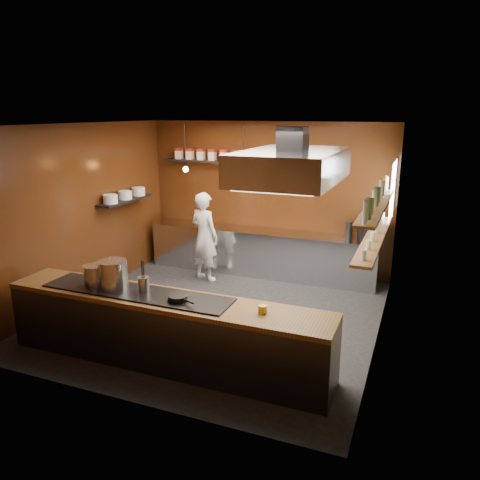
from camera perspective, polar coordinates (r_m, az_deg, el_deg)
The scene contains 26 objects.
floor at distance 7.68m, azimuth -2.87°, elevation -9.09°, with size 5.00×5.00×0.00m, color black.
back_wall at distance 9.47m, azimuth 3.31°, elevation 5.15°, with size 5.00×5.00×0.00m, color #3B150A.
left_wall at distance 8.52m, azimuth -18.52°, elevation 3.21°, with size 5.00×5.00×0.00m, color #3B150A.
right_wall at distance 6.58m, azimuth 17.17°, elevation -0.13°, with size 5.00×5.00×0.00m, color brown.
ceiling at distance 6.99m, azimuth -3.21°, elevation 13.88°, with size 5.00×5.00×0.00m, color silver.
window_pane at distance 8.16m, azimuth 18.11°, elevation 5.60°, with size 1.00×1.00×0.00m, color white.
prep_counter at distance 9.41m, azimuth 2.57°, elevation -1.48°, with size 4.60×0.65×0.90m, color silver.
pass_counter at distance 6.21m, azimuth -9.20°, elevation -10.78°, with size 4.40×0.72×0.94m.
tin_shelf at distance 9.56m, azimuth -2.09°, elevation 9.51°, with size 2.60×0.26×0.04m, color black.
plate_shelf at distance 9.19m, azimuth -13.80°, elevation 4.73°, with size 0.30×1.40×0.04m, color black.
bottle_shelf_upper at distance 6.79m, azimuth 16.33°, elevation 4.05°, with size 0.26×2.80×0.04m, color brown.
bottle_shelf_lower at distance 6.89m, azimuth 16.04°, elevation 0.22°, with size 0.26×2.80×0.04m, color brown.
extractor_hood at distance 6.20m, azimuth 6.37°, elevation 9.02°, with size 1.20×2.00×0.72m.
pendant_left at distance 9.20m, azimuth -6.65°, elevation 8.87°, with size 0.10×0.10×0.95m.
pendant_right at distance 8.70m, azimuth 0.42°, elevation 8.60°, with size 0.10×0.10×0.95m.
storage_tins at distance 9.49m, azimuth -1.26°, elevation 10.27°, with size 2.43×0.13×0.22m.
plate_stacks at distance 9.17m, azimuth -13.84°, elevation 5.35°, with size 0.26×1.16×0.16m.
bottles at distance 6.77m, azimuth 16.42°, elevation 5.21°, with size 0.06×2.66×0.24m.
wine_glasses at distance 6.87m, azimuth 16.09°, elevation 0.91°, with size 0.07×2.37×0.13m.
stockpot_large at distance 6.37m, azimuth -15.20°, elevation -4.03°, with size 0.38×0.38×0.37m, color silver.
stockpot_small at distance 6.56m, azimuth -17.30°, elevation -4.08°, with size 0.29×0.29×0.27m, color silver.
utensil_crock at distance 6.17m, azimuth -11.67°, elevation -5.31°, with size 0.15×0.15×0.20m, color silver.
frying_pan at distance 5.84m, azimuth -7.56°, elevation -7.02°, with size 0.41×0.26×0.06m.
butter_jar at distance 5.50m, azimuth 2.76°, elevation -8.40°, with size 0.10×0.10×0.09m, color yellow.
espresso_machine at distance 8.87m, azimuth 15.69°, elevation 1.35°, with size 0.43×0.41×0.43m, color black.
chef at distance 9.00m, azimuth -4.36°, elevation 0.42°, with size 0.63×0.41×1.72m, color white.
Camera 1 is at (2.93, -6.34, 3.19)m, focal length 35.00 mm.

